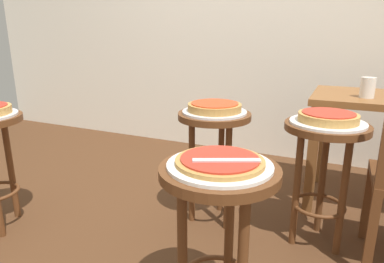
% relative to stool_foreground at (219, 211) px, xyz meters
% --- Properties ---
extents(ground_plane, '(6.00, 6.00, 0.00)m').
position_rel_stool_foreground_xyz_m(ground_plane, '(-0.52, 0.44, -0.50)').
color(ground_plane, '#4C2D19').
extents(stool_foreground, '(0.41, 0.41, 0.66)m').
position_rel_stool_foreground_xyz_m(stool_foreground, '(0.00, 0.00, 0.00)').
color(stool_foreground, '#5B3319').
rests_on(stool_foreground, ground_plane).
extents(serving_plate_foreground, '(0.36, 0.36, 0.01)m').
position_rel_stool_foreground_xyz_m(serving_plate_foreground, '(0.00, -0.00, 0.17)').
color(serving_plate_foreground, white).
rests_on(serving_plate_foreground, stool_foreground).
extents(pizza_foreground, '(0.30, 0.30, 0.02)m').
position_rel_stool_foreground_xyz_m(pizza_foreground, '(0.00, -0.00, 0.19)').
color(pizza_foreground, '#B78442').
rests_on(pizza_foreground, serving_plate_foreground).
extents(stool_leftside, '(0.41, 0.41, 0.66)m').
position_rel_stool_foreground_xyz_m(stool_leftside, '(-0.31, 0.75, 0.00)').
color(stool_leftside, '#5B3319').
rests_on(stool_leftside, ground_plane).
extents(serving_plate_leftside, '(0.36, 0.36, 0.01)m').
position_rel_stool_foreground_xyz_m(serving_plate_leftside, '(-0.31, 0.75, 0.17)').
color(serving_plate_leftside, silver).
rests_on(serving_plate_leftside, stool_leftside).
extents(pizza_leftside, '(0.30, 0.30, 0.05)m').
position_rel_stool_foreground_xyz_m(pizza_leftside, '(-0.31, 0.75, 0.20)').
color(pizza_leftside, '#B78442').
rests_on(pizza_leftside, serving_plate_leftside).
extents(stool_rear, '(0.41, 0.41, 0.66)m').
position_rel_stool_foreground_xyz_m(stool_rear, '(0.29, 0.76, 0.00)').
color(stool_rear, '#5B3319').
rests_on(stool_rear, ground_plane).
extents(serving_plate_rear, '(0.36, 0.36, 0.01)m').
position_rel_stool_foreground_xyz_m(serving_plate_rear, '(0.29, 0.76, 0.17)').
color(serving_plate_rear, silver).
rests_on(serving_plate_rear, stool_rear).
extents(pizza_rear, '(0.28, 0.28, 0.05)m').
position_rel_stool_foreground_xyz_m(pizza_rear, '(0.29, 0.76, 0.20)').
color(pizza_rear, tan).
rests_on(pizza_rear, serving_plate_rear).
extents(cup_near_edge, '(0.08, 0.08, 0.12)m').
position_rel_stool_foreground_xyz_m(cup_near_edge, '(0.46, 1.23, 0.29)').
color(cup_near_edge, silver).
rests_on(cup_near_edge, dining_table).
extents(pizza_server_knife, '(0.21, 0.11, 0.01)m').
position_rel_stool_foreground_xyz_m(pizza_server_knife, '(0.03, -0.02, 0.20)').
color(pizza_server_knife, silver).
rests_on(pizza_server_knife, pizza_foreground).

